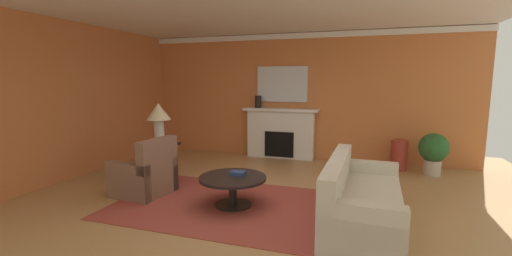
% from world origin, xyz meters
% --- Properties ---
extents(ground_plane, '(9.56, 9.56, 0.00)m').
position_xyz_m(ground_plane, '(0.00, 0.00, 0.00)').
color(ground_plane, tan).
extents(wall_fireplace, '(7.95, 0.12, 2.96)m').
position_xyz_m(wall_fireplace, '(0.00, 3.37, 1.48)').
color(wall_fireplace, '#CC723D').
rests_on(wall_fireplace, ground_plane).
extents(wall_window, '(0.12, 7.21, 2.96)m').
position_xyz_m(wall_window, '(-3.74, 0.30, 1.48)').
color(wall_window, '#CC723D').
rests_on(wall_window, ground_plane).
extents(ceiling_panel, '(7.95, 7.21, 0.06)m').
position_xyz_m(ceiling_panel, '(0.00, 0.30, 2.99)').
color(ceiling_panel, white).
extents(crown_moulding, '(7.95, 0.08, 0.12)m').
position_xyz_m(crown_moulding, '(0.00, 3.29, 2.88)').
color(crown_moulding, white).
extents(area_rug, '(3.52, 2.24, 0.01)m').
position_xyz_m(area_rug, '(-0.23, -0.12, 0.01)').
color(area_rug, '#993D33').
rests_on(area_rug, ground_plane).
extents(fireplace, '(1.80, 0.35, 1.20)m').
position_xyz_m(fireplace, '(-0.33, 3.15, 0.57)').
color(fireplace, white).
rests_on(fireplace, ground_plane).
extents(mantel_mirror, '(1.23, 0.04, 0.84)m').
position_xyz_m(mantel_mirror, '(-0.33, 3.28, 1.77)').
color(mantel_mirror, silver).
extents(sofa, '(0.96, 2.13, 0.85)m').
position_xyz_m(sofa, '(1.58, -0.18, 0.30)').
color(sofa, beige).
rests_on(sofa, ground_plane).
extents(armchair_near_window, '(0.88, 0.88, 0.95)m').
position_xyz_m(armchair_near_window, '(-1.78, -0.10, 0.31)').
color(armchair_near_window, brown).
rests_on(armchair_near_window, ground_plane).
extents(coffee_table, '(1.00, 1.00, 0.45)m').
position_xyz_m(coffee_table, '(-0.23, -0.12, 0.34)').
color(coffee_table, black).
rests_on(coffee_table, ground_plane).
extents(side_table, '(0.56, 0.56, 0.70)m').
position_xyz_m(side_table, '(-1.99, 0.64, 0.40)').
color(side_table, black).
rests_on(side_table, ground_plane).
extents(table_lamp, '(0.44, 0.44, 0.75)m').
position_xyz_m(table_lamp, '(-1.99, 0.64, 1.22)').
color(table_lamp, beige).
rests_on(table_lamp, side_table).
extents(vase_tall_corner, '(0.34, 0.34, 0.63)m').
position_xyz_m(vase_tall_corner, '(2.30, 2.86, 0.31)').
color(vase_tall_corner, '#9E3328').
rests_on(vase_tall_corner, ground_plane).
extents(vase_mantel_left, '(0.15, 0.15, 0.29)m').
position_xyz_m(vase_mantel_left, '(-0.88, 3.11, 1.35)').
color(vase_mantel_left, black).
rests_on(vase_mantel_left, fireplace).
extents(book_red_cover, '(0.24, 0.19, 0.06)m').
position_xyz_m(book_red_cover, '(-0.19, -0.01, 0.48)').
color(book_red_cover, navy).
rests_on(book_red_cover, coffee_table).
extents(potted_plant, '(0.56, 0.56, 0.83)m').
position_xyz_m(potted_plant, '(2.90, 2.65, 0.49)').
color(potted_plant, '#BCB29E').
rests_on(potted_plant, ground_plane).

